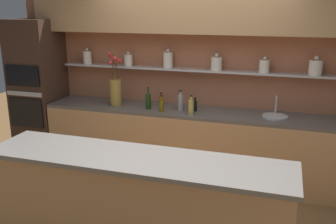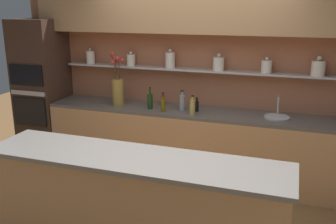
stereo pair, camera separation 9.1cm
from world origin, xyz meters
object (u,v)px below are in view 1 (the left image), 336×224
(oven_tower, at_px, (39,91))
(bottle_spirit_2, at_px, (181,102))
(flower_vase, at_px, (115,90))
(bottle_sauce_3, at_px, (161,100))
(bottle_oil_0, at_px, (180,102))
(bottle_oil_1, at_px, (162,105))
(bottle_spirit_4, at_px, (191,107))
(sink_fixture, at_px, (275,115))
(bottle_sauce_5, at_px, (195,105))
(bottle_wine_6, at_px, (148,101))

(oven_tower, bearing_deg, bottle_spirit_2, -1.51)
(oven_tower, relative_size, bottle_spirit_2, 7.63)
(flower_vase, distance_m, bottle_sauce_3, 0.62)
(bottle_oil_0, distance_m, bottle_oil_1, 0.26)
(bottle_oil_0, bearing_deg, bottle_spirit_4, -43.71)
(oven_tower, relative_size, sink_fixture, 6.73)
(bottle_spirit_4, bearing_deg, bottle_sauce_5, 85.06)
(bottle_sauce_5, bearing_deg, bottle_oil_0, 171.58)
(sink_fixture, xyz_separation_m, bottle_sauce_5, (-0.99, -0.03, 0.05))
(bottle_oil_1, bearing_deg, bottle_spirit_4, -2.85)
(sink_fixture, bearing_deg, bottle_sauce_5, -178.34)
(bottle_spirit_4, bearing_deg, oven_tower, 175.67)
(bottle_oil_1, xyz_separation_m, bottle_sauce_5, (0.40, 0.14, -0.01))
(flower_vase, height_order, bottle_oil_0, flower_vase)
(bottle_spirit_2, bearing_deg, bottle_sauce_5, 12.59)
(flower_vase, height_order, bottle_sauce_3, flower_vase)
(bottle_oil_0, bearing_deg, flower_vase, -174.89)
(bottle_oil_1, height_order, bottle_sauce_5, bottle_oil_1)
(flower_vase, xyz_separation_m, bottle_spirit_4, (1.07, -0.11, -0.12))
(bottle_oil_1, bearing_deg, flower_vase, 172.11)
(bottle_oil_0, xyz_separation_m, bottle_spirit_4, (0.20, -0.19, 0.00))
(bottle_oil_0, bearing_deg, bottle_spirit_2, -65.43)
(oven_tower, distance_m, flower_vase, 1.26)
(bottle_oil_0, bearing_deg, bottle_sauce_3, 157.34)
(bottle_oil_0, bearing_deg, sink_fixture, -0.15)
(bottle_spirit_2, relative_size, bottle_spirit_4, 1.11)
(oven_tower, height_order, flower_vase, oven_tower)
(bottle_sauce_5, xyz_separation_m, bottle_wine_6, (-0.61, -0.07, 0.03))
(bottle_oil_0, height_order, bottle_sauce_5, bottle_oil_0)
(sink_fixture, height_order, bottle_oil_0, sink_fixture)
(bottle_oil_1, bearing_deg, oven_tower, 175.38)
(sink_fixture, bearing_deg, bottle_sauce_3, 175.15)
(flower_vase, height_order, bottle_spirit_2, flower_vase)
(bottle_oil_0, relative_size, bottle_wine_6, 0.83)
(flower_vase, relative_size, bottle_spirit_4, 2.94)
(flower_vase, bearing_deg, bottle_oil_0, 5.11)
(bottle_oil_1, distance_m, bottle_wine_6, 0.22)
(sink_fixture, xyz_separation_m, bottle_wine_6, (-1.59, -0.10, 0.08))
(flower_vase, distance_m, bottle_spirit_4, 1.08)
(bottle_sauce_3, xyz_separation_m, bottle_wine_6, (-0.10, -0.23, 0.03))
(oven_tower, distance_m, bottle_oil_0, 2.13)
(flower_vase, xyz_separation_m, bottle_sauce_5, (1.08, 0.05, -0.14))
(sink_fixture, xyz_separation_m, bottle_oil_1, (-1.39, -0.17, 0.06))
(bottle_sauce_3, xyz_separation_m, bottle_sauce_5, (0.51, -0.16, 0.00))
(oven_tower, bearing_deg, sink_fixture, 0.21)
(bottle_sauce_3, bearing_deg, bottle_spirit_2, -30.74)
(sink_fixture, bearing_deg, flower_vase, -177.93)
(oven_tower, height_order, bottle_oil_0, oven_tower)
(bottle_oil_1, xyz_separation_m, bottle_spirit_4, (0.39, -0.02, 0.02))
(oven_tower, distance_m, bottle_sauce_3, 1.84)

